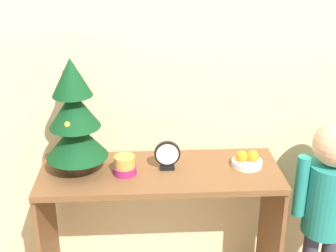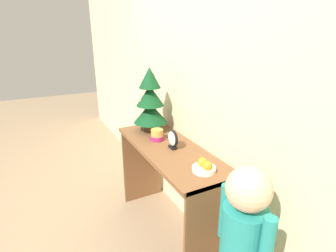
{
  "view_description": "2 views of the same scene",
  "coord_description": "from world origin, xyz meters",
  "px_view_note": "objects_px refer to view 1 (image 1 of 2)",
  "views": [
    {
      "loc": [
        -0.07,
        -1.78,
        1.89
      ],
      "look_at": [
        0.04,
        0.25,
        1.02
      ],
      "focal_mm": 50.0,
      "sensor_mm": 36.0,
      "label": 1
    },
    {
      "loc": [
        1.63,
        -0.63,
        1.63
      ],
      "look_at": [
        -0.03,
        0.22,
        0.96
      ],
      "focal_mm": 28.0,
      "sensor_mm": 36.0,
      "label": 2
    }
  ],
  "objects_px": {
    "singing_bowl": "(125,165)",
    "desk_clock": "(167,156)",
    "fruit_bowl": "(247,160)",
    "mini_tree": "(75,119)",
    "child_figure": "(329,193)"
  },
  "relations": [
    {
      "from": "singing_bowl",
      "to": "desk_clock",
      "type": "height_order",
      "value": "desk_clock"
    },
    {
      "from": "fruit_bowl",
      "to": "singing_bowl",
      "type": "height_order",
      "value": "singing_bowl"
    },
    {
      "from": "mini_tree",
      "to": "singing_bowl",
      "type": "height_order",
      "value": "mini_tree"
    },
    {
      "from": "singing_bowl",
      "to": "child_figure",
      "type": "relative_size",
      "value": 0.11
    },
    {
      "from": "fruit_bowl",
      "to": "singing_bowl",
      "type": "relative_size",
      "value": 1.37
    },
    {
      "from": "mini_tree",
      "to": "child_figure",
      "type": "bearing_deg",
      "value": -1.66
    },
    {
      "from": "child_figure",
      "to": "fruit_bowl",
      "type": "bearing_deg",
      "value": 174.37
    },
    {
      "from": "fruit_bowl",
      "to": "child_figure",
      "type": "bearing_deg",
      "value": -5.63
    },
    {
      "from": "mini_tree",
      "to": "child_figure",
      "type": "xyz_separation_m",
      "value": [
        1.24,
        -0.04,
        -0.42
      ]
    },
    {
      "from": "fruit_bowl",
      "to": "desk_clock",
      "type": "height_order",
      "value": "desk_clock"
    },
    {
      "from": "mini_tree",
      "to": "fruit_bowl",
      "type": "height_order",
      "value": "mini_tree"
    },
    {
      "from": "fruit_bowl",
      "to": "child_figure",
      "type": "distance_m",
      "value": 0.46
    },
    {
      "from": "desk_clock",
      "to": "child_figure",
      "type": "xyz_separation_m",
      "value": [
        0.81,
        -0.03,
        -0.22
      ]
    },
    {
      "from": "mini_tree",
      "to": "singing_bowl",
      "type": "bearing_deg",
      "value": -10.76
    },
    {
      "from": "desk_clock",
      "to": "mini_tree",
      "type": "bearing_deg",
      "value": 178.88
    }
  ]
}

